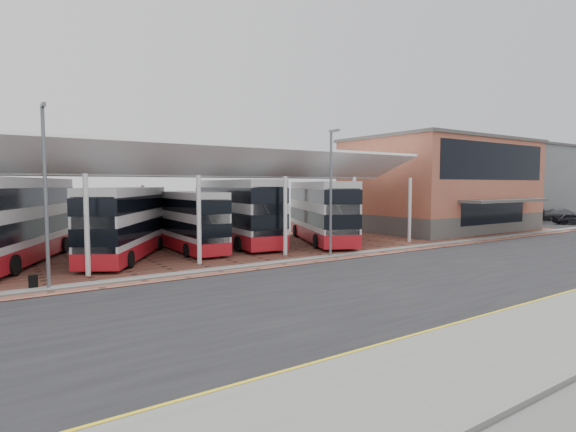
# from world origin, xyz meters

# --- Properties ---
(ground) EXTENTS (140.00, 140.00, 0.00)m
(ground) POSITION_xyz_m (0.00, 0.00, 0.00)
(ground) COLOR #4F524D
(road) EXTENTS (120.00, 14.00, 0.02)m
(road) POSITION_xyz_m (0.00, -1.00, 0.01)
(road) COLOR black
(road) RESTS_ON ground
(forecourt) EXTENTS (72.00, 16.00, 0.06)m
(forecourt) POSITION_xyz_m (2.00, 13.00, 0.03)
(forecourt) COLOR brown
(forecourt) RESTS_ON ground
(north_kerb) EXTENTS (120.00, 0.80, 0.14)m
(north_kerb) POSITION_xyz_m (0.00, 6.20, 0.07)
(north_kerb) COLOR slate
(north_kerb) RESTS_ON ground
(carpark_surface) EXTENTS (22.00, 10.00, 0.08)m
(carpark_surface) POSITION_xyz_m (44.00, 10.00, 0.04)
(carpark_surface) COLOR black
(carpark_surface) RESTS_ON ground
(yellow_line_near) EXTENTS (120.00, 0.12, 0.01)m
(yellow_line_near) POSITION_xyz_m (0.00, -7.00, 0.03)
(yellow_line_near) COLOR gold
(yellow_line_near) RESTS_ON road
(yellow_line_far) EXTENTS (120.00, 0.12, 0.01)m
(yellow_line_far) POSITION_xyz_m (0.00, -6.70, 0.03)
(yellow_line_far) COLOR gold
(yellow_line_far) RESTS_ON road
(canopy) EXTENTS (37.00, 11.63, 7.07)m
(canopy) POSITION_xyz_m (-6.00, 13.94, 5.80)
(canopy) COLOR white
(canopy) RESTS_ON ground
(terminal) EXTENTS (18.40, 14.40, 9.25)m
(terminal) POSITION_xyz_m (23.00, 13.92, 4.66)
(terminal) COLOR #52504D
(terminal) RESTS_ON ground
(warehouse) EXTENTS (30.50, 20.50, 10.25)m
(warehouse) POSITION_xyz_m (48.00, 24.00, 5.15)
(warehouse) COLOR slate
(warehouse) RESTS_ON ground
(lamp_west) EXTENTS (0.16, 0.90, 8.07)m
(lamp_west) POSITION_xyz_m (-14.00, 6.27, 4.36)
(lamp_west) COLOR slate
(lamp_west) RESTS_ON ground
(lamp_east) EXTENTS (0.16, 0.90, 8.07)m
(lamp_east) POSITION_xyz_m (2.00, 6.27, 4.36)
(lamp_east) COLOR slate
(lamp_east) RESTS_ON ground
(bus_1) EXTENTS (7.59, 12.15, 4.98)m
(bus_1) POSITION_xyz_m (-14.75, 14.50, 2.54)
(bus_1) COLOR silver
(bus_1) RESTS_ON forecourt
(bus_2) EXTENTS (7.66, 10.44, 4.42)m
(bus_2) POSITION_xyz_m (-8.97, 12.96, 2.25)
(bus_2) COLOR silver
(bus_2) RESTS_ON forecourt
(bus_3) EXTENTS (2.73, 10.03, 4.11)m
(bus_3) POSITION_xyz_m (-4.49, 14.25, 2.10)
(bus_3) COLOR silver
(bus_3) RESTS_ON forecourt
(bus_4) EXTENTS (3.96, 12.21, 4.94)m
(bus_4) POSITION_xyz_m (-0.13, 15.10, 2.52)
(bus_4) COLOR silver
(bus_4) RESTS_ON forecourt
(bus_5) EXTENTS (7.12, 11.80, 4.82)m
(bus_5) POSITION_xyz_m (6.15, 12.52, 2.45)
(bus_5) COLOR silver
(bus_5) RESTS_ON forecourt
(suitcase) EXTENTS (0.36, 0.26, 0.62)m
(suitcase) POSITION_xyz_m (-14.57, 6.69, 0.37)
(suitcase) COLOR black
(suitcase) RESTS_ON forecourt
(carpark_car_a) EXTENTS (3.72, 3.54, 1.25)m
(carpark_car_a) POSITION_xyz_m (39.61, 8.61, 0.70)
(carpark_car_a) COLOR black
(carpark_car_a) RESTS_ON carpark_surface
(carpark_car_b) EXTENTS (4.66, 5.53, 1.52)m
(carpark_car_b) POSITION_xyz_m (44.97, 11.71, 0.84)
(carpark_car_b) COLOR #4E4F55
(carpark_car_b) RESTS_ON carpark_surface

